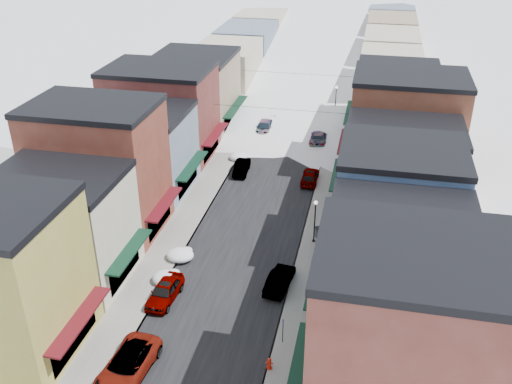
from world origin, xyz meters
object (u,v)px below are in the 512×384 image
at_px(streetlamp_near, 315,216).
at_px(trash_can, 318,232).
at_px(car_white_suv, 128,365).
at_px(car_green_sedan, 280,280).
at_px(car_silver_sedan, 165,291).
at_px(car_dark_hatch, 242,168).
at_px(fire_hydrant, 269,364).

bearing_deg(streetlamp_near, trash_can, 73.23).
bearing_deg(car_white_suv, car_green_sedan, 59.18).
xyz_separation_m(car_white_suv, trash_can, (10.45, 19.69, -0.17)).
bearing_deg(trash_can, streetlamp_near, -106.77).
relative_size(car_silver_sedan, car_green_sedan, 1.03).
bearing_deg(streetlamp_near, car_green_sedan, -104.89).
distance_m(car_white_suv, car_green_sedan, 14.20).
bearing_deg(car_green_sedan, trash_can, -97.96).
height_order(car_dark_hatch, streetlamp_near, streetlamp_near).
height_order(car_silver_sedan, car_green_sedan, car_silver_sedan).
relative_size(car_green_sedan, fire_hydrant, 5.15).
height_order(car_white_suv, trash_can, car_white_suv).
bearing_deg(trash_can, car_dark_hatch, 130.06).
bearing_deg(car_dark_hatch, car_green_sedan, -71.68).
height_order(car_silver_sedan, trash_can, car_silver_sedan).
height_order(car_green_sedan, fire_hydrant, car_green_sedan).
relative_size(car_white_suv, trash_can, 5.95).
bearing_deg(car_white_suv, car_silver_sedan, 97.17).
distance_m(car_green_sedan, fire_hydrant, 9.20).
bearing_deg(car_dark_hatch, car_silver_sedan, -94.71).
xyz_separation_m(car_dark_hatch, car_green_sedan, (7.97, -20.23, 0.04)).
distance_m(car_silver_sedan, car_dark_hatch, 23.69).
height_order(car_green_sedan, streetlamp_near, streetlamp_near).
bearing_deg(car_silver_sedan, trash_can, 50.94).
distance_m(trash_can, streetlamp_near, 2.35).
height_order(car_silver_sedan, streetlamp_near, streetlamp_near).
bearing_deg(car_green_sedan, streetlamp_near, -97.76).
bearing_deg(car_white_suv, car_dark_hatch, 94.23).
distance_m(fire_hydrant, streetlamp_near, 16.61).
relative_size(car_white_suv, streetlamp_near, 1.39).
height_order(car_dark_hatch, fire_hydrant, car_dark_hatch).
xyz_separation_m(fire_hydrant, streetlamp_near, (1.03, 16.43, 2.28)).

